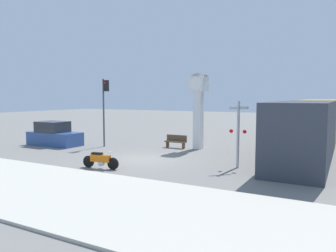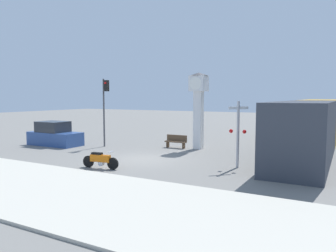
# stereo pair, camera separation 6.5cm
# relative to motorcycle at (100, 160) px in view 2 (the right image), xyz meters

# --- Properties ---
(ground_plane) EXTENTS (120.00, 120.00, 0.00)m
(ground_plane) POSITION_rel_motorcycle_xyz_m (0.61, 3.09, -0.44)
(ground_plane) COLOR slate
(sidewalk_strip) EXTENTS (36.00, 6.00, 0.10)m
(sidewalk_strip) POSITION_rel_motorcycle_xyz_m (0.61, -4.00, -0.39)
(sidewalk_strip) COLOR #BCB7A8
(sidewalk_strip) RESTS_ON ground_plane
(motorcycle) EXTENTS (2.07, 0.48, 0.91)m
(motorcycle) POSITION_rel_motorcycle_xyz_m (0.00, 0.00, 0.00)
(motorcycle) COLOR black
(motorcycle) RESTS_ON ground_plane
(clock_tower) EXTENTS (1.30, 1.30, 5.32)m
(clock_tower) POSITION_rel_motorcycle_xyz_m (1.84, 8.23, 3.07)
(clock_tower) COLOR white
(clock_tower) RESTS_ON ground_plane
(freight_train) EXTENTS (2.80, 22.08, 3.40)m
(freight_train) POSITION_rel_motorcycle_xyz_m (8.89, 12.54, 1.26)
(freight_train) COLOR #333842
(freight_train) RESTS_ON ground_plane
(traffic_light) EXTENTS (0.50, 0.35, 4.95)m
(traffic_light) POSITION_rel_motorcycle_xyz_m (-4.51, 5.88, 2.92)
(traffic_light) COLOR #47474C
(traffic_light) RESTS_ON ground_plane
(railroad_crossing_signal) EXTENTS (0.90, 0.82, 3.44)m
(railroad_crossing_signal) POSITION_rel_motorcycle_xyz_m (6.09, 3.54, 1.45)
(railroad_crossing_signal) COLOR #B7B7BC
(railroad_crossing_signal) RESTS_ON ground_plane
(bench) EXTENTS (1.60, 0.44, 0.92)m
(bench) POSITION_rel_motorcycle_xyz_m (0.26, 7.88, 0.05)
(bench) COLOR brown
(bench) RESTS_ON ground_plane
(parked_car) EXTENTS (4.21, 1.82, 1.80)m
(parked_car) POSITION_rel_motorcycle_xyz_m (-8.39, 4.60, 0.31)
(parked_car) COLOR #2D4C8C
(parked_car) RESTS_ON ground_plane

